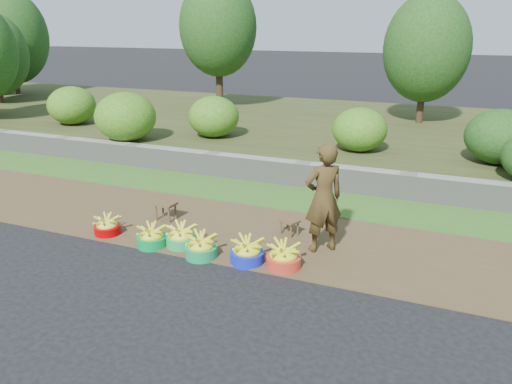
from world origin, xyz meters
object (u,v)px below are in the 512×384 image
at_px(stool_right, 289,223).
at_px(vendor_woman, 324,198).
at_px(basin_a, 107,226).
at_px(basin_f, 284,257).
at_px(stool_left, 166,206).
at_px(basin_e, 247,252).
at_px(basin_b, 152,237).
at_px(basin_c, 181,237).
at_px(basin_d, 201,247).

bearing_deg(stool_right, vendor_woman, -28.77).
bearing_deg(basin_a, vendor_woman, 12.38).
xyz_separation_m(basin_f, stool_left, (-2.61, 0.94, 0.11)).
bearing_deg(basin_e, basin_a, 178.71).
relative_size(basin_b, vendor_woman, 0.28).
distance_m(basin_a, stool_left, 1.10).
height_order(basin_c, vendor_woman, vendor_woman).
xyz_separation_m(basin_c, basin_f, (1.76, -0.07, 0.01)).
distance_m(basin_e, basin_f, 0.56).
distance_m(basin_b, basin_d, 0.93).
relative_size(basin_b, basin_e, 0.92).
bearing_deg(basin_e, stool_left, 154.17).
xyz_separation_m(basin_a, stool_left, (0.57, 0.93, 0.13)).
relative_size(basin_a, stool_right, 1.17).
height_order(basin_f, stool_right, basin_f).
distance_m(basin_e, vendor_woman, 1.43).
relative_size(stool_right, vendor_woman, 0.22).
relative_size(basin_d, stool_right, 1.31).
bearing_deg(basin_b, basin_c, 21.04).
bearing_deg(basin_b, stool_right, 33.22).
distance_m(basin_d, vendor_woman, 2.02).
xyz_separation_m(basin_c, stool_right, (1.46, 1.08, 0.07)).
xyz_separation_m(basin_a, stool_right, (2.87, 1.14, 0.09)).
relative_size(basin_b, stool_left, 1.20).
bearing_deg(basin_d, basin_b, 177.24).
relative_size(basin_d, basin_f, 0.96).
xyz_separation_m(basin_a, basin_f, (3.18, -0.01, 0.02)).
height_order(basin_d, stool_right, basin_d).
bearing_deg(stool_left, stool_right, 5.17).
height_order(basin_a, basin_c, basin_c).
relative_size(basin_b, basin_d, 0.95).
bearing_deg(stool_right, stool_left, -174.83).
distance_m(basin_b, stool_left, 1.12).
relative_size(basin_c, vendor_woman, 0.29).
distance_m(basin_b, stool_right, 2.28).
distance_m(basin_b, basin_f, 2.22).
xyz_separation_m(basin_b, stool_left, (-0.39, 1.04, 0.12)).
bearing_deg(basin_b, vendor_woman, 19.02).
relative_size(basin_d, vendor_woman, 0.29).
xyz_separation_m(basin_c, basin_d, (0.48, -0.22, -0.00)).
distance_m(basin_a, basin_c, 1.42).
height_order(basin_c, basin_f, basin_f).
xyz_separation_m(basin_f, stool_right, (-0.30, 1.15, 0.06)).
distance_m(basin_a, vendor_woman, 3.69).
bearing_deg(basin_a, basin_e, -1.29).
xyz_separation_m(basin_a, basin_b, (0.97, -0.11, 0.01)).
relative_size(basin_c, basin_d, 1.00).
relative_size(basin_a, basin_e, 0.87).
distance_m(basin_e, stool_right, 1.23).
distance_m(basin_b, vendor_woman, 2.81).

